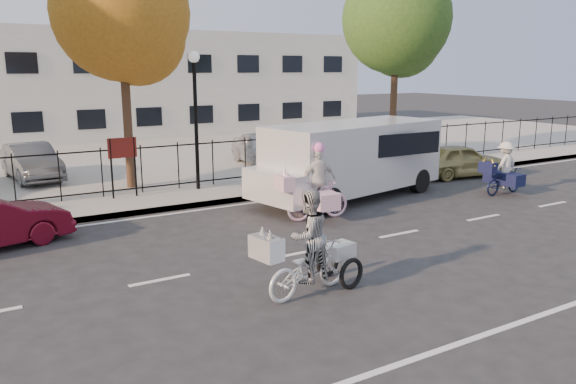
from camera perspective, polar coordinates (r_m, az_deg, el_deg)
ground at (r=12.27m, az=0.64°, el=-6.35°), size 120.00×120.00×0.00m
road_markings at (r=12.27m, az=0.64°, el=-6.33°), size 60.00×9.52×0.01m
curb at (r=16.60m, az=-8.45°, el=-1.20°), size 60.00×0.10×0.15m
sidewalk at (r=17.55m, az=-9.75°, el=-0.49°), size 60.00×2.20×0.15m
parking_lot at (r=25.93m, az=-16.87°, el=3.32°), size 60.00×15.60×0.15m
iron_fence at (r=18.41m, az=-11.08°, el=2.67°), size 58.00×0.06×1.50m
building at (r=35.45m, az=-21.19°, el=10.10°), size 34.00×10.00×6.00m
lamppost at (r=17.97m, az=-9.42°, el=9.61°), size 0.36×0.36×4.33m
street_sign at (r=17.42m, az=-16.45°, el=3.57°), size 0.85×0.06×1.80m
zebra_trike at (r=9.99m, az=2.12°, el=-6.34°), size 2.24×1.11×1.91m
unicorn_bike at (r=14.85m, az=2.95°, el=0.05°), size 2.08×1.46×2.08m
bull_bike at (r=19.17m, az=21.07°, el=1.78°), size 1.83×1.25×1.70m
white_van at (r=17.42m, az=6.42°, el=3.57°), size 6.91×3.35×2.33m
gold_sedan at (r=21.73m, az=16.99°, el=3.10°), size 3.85×2.07×1.25m
lot_car_c at (r=21.44m, az=-24.61°, el=2.80°), size 1.74×3.94×1.26m
lot_car_d at (r=22.76m, az=-2.76°, el=4.46°), size 1.90×3.90×1.28m
tree_mid at (r=18.88m, az=-16.20°, el=16.47°), size 4.23×4.23×7.75m
tree_east at (r=24.28m, az=11.14°, el=16.33°), size 4.43×4.43×8.12m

